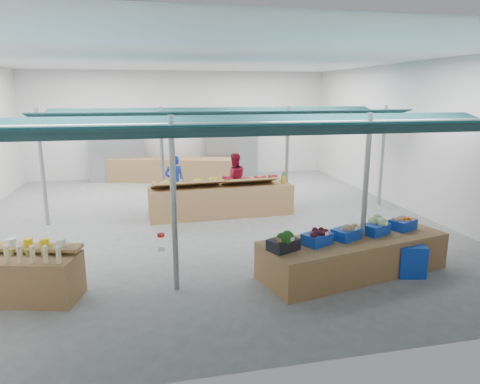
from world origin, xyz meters
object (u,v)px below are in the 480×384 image
(bottle_shelf, at_px, (27,275))
(vendor_right, at_px, (234,179))
(vendor_left, at_px, (175,182))
(veg_counter, at_px, (353,255))
(fruit_counter, at_px, (221,201))
(crate_stack, at_px, (411,261))

(bottle_shelf, relative_size, vendor_right, 1.16)
(vendor_left, xyz_separation_m, vendor_right, (1.80, 0.00, 0.00))
(veg_counter, xyz_separation_m, fruit_counter, (-1.77, 4.40, 0.07))
(fruit_counter, distance_m, crate_stack, 5.50)
(vendor_left, height_order, vendor_right, same)
(veg_counter, height_order, vendor_left, vendor_left)
(veg_counter, distance_m, crate_stack, 1.04)
(bottle_shelf, xyz_separation_m, veg_counter, (5.76, -0.19, -0.07))
(fruit_counter, bearing_deg, vendor_right, 59.45)
(crate_stack, height_order, vendor_right, vendor_right)
(crate_stack, relative_size, vendor_left, 0.38)
(veg_counter, distance_m, vendor_left, 6.26)
(fruit_counter, bearing_deg, bottle_shelf, -135.46)
(bottle_shelf, xyz_separation_m, vendor_left, (2.79, 5.30, 0.38))
(vendor_left, distance_m, vendor_right, 1.80)
(vendor_left, bearing_deg, veg_counter, 116.42)
(bottle_shelf, relative_size, fruit_counter, 0.46)
(crate_stack, bearing_deg, vendor_left, 123.82)
(veg_counter, bearing_deg, vendor_left, 105.64)
(veg_counter, height_order, fruit_counter, fruit_counter)
(veg_counter, distance_m, fruit_counter, 4.74)
(bottle_shelf, distance_m, veg_counter, 5.76)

